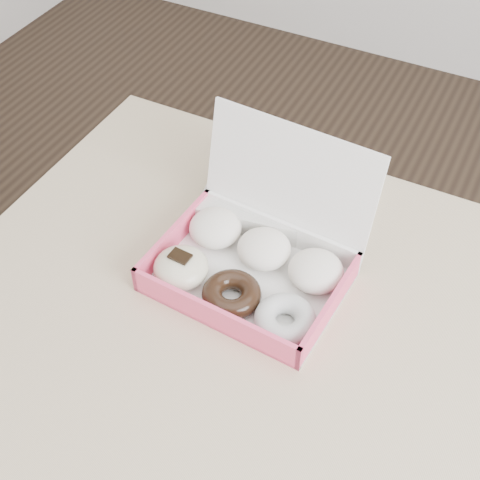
% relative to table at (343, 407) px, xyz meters
% --- Properties ---
extents(table, '(1.20, 0.80, 0.75)m').
position_rel_table_xyz_m(table, '(0.00, 0.00, 0.00)').
color(table, tan).
rests_on(table, ground).
extents(donut_box, '(0.28, 0.25, 0.19)m').
position_rel_table_xyz_m(donut_box, '(-0.19, 0.10, 0.11)').
color(donut_box, white).
rests_on(donut_box, table).
extents(newspapers, '(0.27, 0.23, 0.04)m').
position_rel_table_xyz_m(newspapers, '(-0.21, 0.26, 0.10)').
color(newspapers, silver).
rests_on(newspapers, table).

